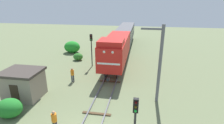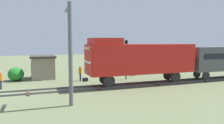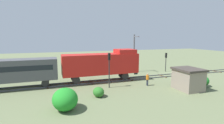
# 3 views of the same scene
# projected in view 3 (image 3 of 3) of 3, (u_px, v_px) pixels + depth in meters

# --- Properties ---
(ground_plane) EXTENTS (109.83, 109.83, 0.00)m
(ground_plane) POSITION_uv_depth(u_px,v_px,m) (177.00, 75.00, 30.66)
(ground_plane) COLOR #66704C
(railway_track) EXTENTS (2.40, 73.22, 0.16)m
(railway_track) POSITION_uv_depth(u_px,v_px,m) (177.00, 75.00, 30.65)
(railway_track) COLOR #595960
(railway_track) RESTS_ON ground
(locomotive) EXTENTS (2.90, 11.60, 4.60)m
(locomotive) POSITION_uv_depth(u_px,v_px,m) (102.00, 63.00, 25.76)
(locomotive) COLOR red
(locomotive) RESTS_ON railway_track
(traffic_signal_near) EXTENTS (0.32, 0.34, 3.60)m
(traffic_signal_near) POSITION_uv_depth(u_px,v_px,m) (166.00, 59.00, 33.27)
(traffic_signal_near) COLOR #262628
(traffic_signal_near) RESTS_ON ground
(traffic_signal_mid) EXTENTS (0.32, 0.34, 4.58)m
(traffic_signal_mid) POSITION_uv_depth(u_px,v_px,m) (109.00, 64.00, 22.53)
(traffic_signal_mid) COLOR #262628
(traffic_signal_mid) RESTS_ON ground
(worker_near_track) EXTENTS (0.38, 0.38, 1.70)m
(worker_near_track) POSITION_uv_depth(u_px,v_px,m) (184.00, 72.00, 28.07)
(worker_near_track) COLOR #262B38
(worker_near_track) RESTS_ON ground
(worker_by_signal) EXTENTS (0.38, 0.38, 1.70)m
(worker_by_signal) POSITION_uv_depth(u_px,v_px,m) (147.00, 79.00, 23.81)
(worker_by_signal) COLOR #262B38
(worker_by_signal) RESTS_ON ground
(catenary_mast) EXTENTS (1.94, 0.28, 7.07)m
(catenary_mast) POSITION_uv_depth(u_px,v_px,m) (134.00, 52.00, 32.76)
(catenary_mast) COLOR #595960
(catenary_mast) RESTS_ON ground
(relay_hut) EXTENTS (3.50, 2.90, 2.74)m
(relay_hut) POSITION_uv_depth(u_px,v_px,m) (188.00, 79.00, 21.95)
(relay_hut) COLOR gray
(relay_hut) RESTS_ON ground
(bush_near) EXTENTS (2.80, 2.29, 2.04)m
(bush_near) POSITION_uv_depth(u_px,v_px,m) (65.00, 99.00, 15.84)
(bush_near) COLOR #208826
(bush_near) RESTS_ON ground
(bush_mid) EXTENTS (2.10, 1.72, 1.53)m
(bush_mid) POSITION_uv_depth(u_px,v_px,m) (201.00, 80.00, 23.69)
(bush_mid) COLOR #207426
(bush_mid) RESTS_ON ground
(bush_far) EXTENTS (1.50, 1.23, 1.09)m
(bush_far) POSITION_uv_depth(u_px,v_px,m) (99.00, 92.00, 19.46)
(bush_far) COLOR #2D7026
(bush_far) RESTS_ON ground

